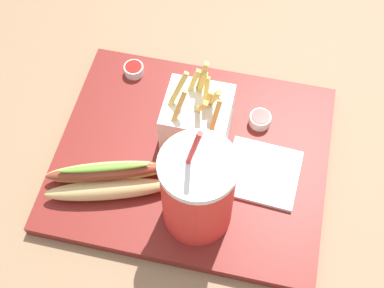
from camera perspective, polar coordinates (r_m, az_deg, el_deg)
name	(u,v)px	position (r m, az deg, el deg)	size (l,w,h in m)	color
ground_plane	(192,163)	(0.86, 0.00, -2.07)	(2.40, 2.40, 0.02)	#8C6B4C
food_tray	(192,157)	(0.84, 0.00, -1.41)	(0.42, 0.35, 0.02)	maroon
soda_cup	(198,191)	(0.72, 0.61, -5.09)	(0.10, 0.10, 0.23)	red
fries_basket	(196,118)	(0.82, 0.44, 2.78)	(0.10, 0.10, 0.15)	white
hot_dog_1	(107,179)	(0.80, -9.16, -3.70)	(0.20, 0.11, 0.06)	#DBB775
ketchup_cup_1	(134,69)	(0.93, -6.28, 8.01)	(0.03, 0.03, 0.02)	white
ketchup_cup_2	(260,119)	(0.87, 7.35, 2.67)	(0.04, 0.04, 0.02)	white
napkin_stack	(262,173)	(0.82, 7.58, -3.09)	(0.11, 0.10, 0.01)	white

